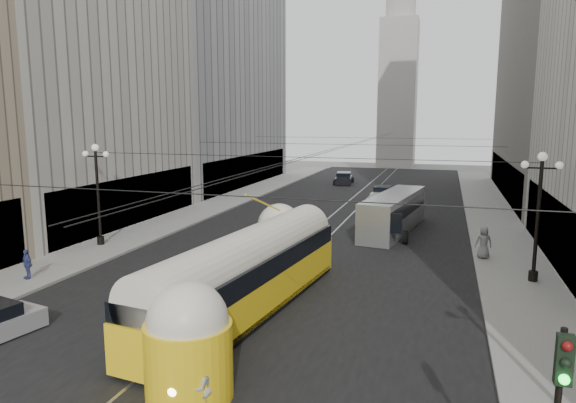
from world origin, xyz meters
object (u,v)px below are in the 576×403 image
Objects in this scene: streetcar at (248,272)px; pedestrian_sidewalk_left at (27,264)px; pedestrian_sidewalk_right at (484,242)px; city_bus at (394,211)px; pedestrian_crossing_b at (202,387)px; pedestrian_crossing_a at (114,348)px.

streetcar reaches higher than pedestrian_sidewalk_left.
city_bus is at bearing -57.14° from pedestrian_sidewalk_right.
city_bus is at bearing -166.17° from pedestrian_crossing_b.
city_bus is 5.87× the size of pedestrian_sidewalk_right.
pedestrian_sidewalk_right is (5.70, -6.28, -0.41)m from city_bus.
pedestrian_crossing_b is at bearing -78.03° from streetcar.
city_bus is 24.52m from pedestrian_crossing_a.
pedestrian_sidewalk_right is (8.42, 18.78, 0.27)m from pedestrian_crossing_b.
pedestrian_crossing_b reaches higher than pedestrian_crossing_a.
pedestrian_crossing_b is at bearing -82.09° from pedestrian_crossing_a.
pedestrian_sidewalk_right is 1.24× the size of pedestrian_sidewalk_left.
city_bus is at bearing 64.68° from pedestrian_sidewalk_left.
city_bus reaches higher than pedestrian_crossing_a.
pedestrian_crossing_a is 21.26m from pedestrian_sidewalk_right.
streetcar reaches higher than pedestrian_sidewalk_right.
pedestrian_sidewalk_left reaches higher than pedestrian_crossing_b.
streetcar is 12.11m from pedestrian_sidewalk_left.
city_bus is 7.29× the size of pedestrian_sidewalk_left.
pedestrian_crossing_b is 15.84m from pedestrian_sidewalk_left.
pedestrian_sidewalk_left reaches higher than pedestrian_crossing_a.
pedestrian_sidewalk_left is (-13.66, 8.02, 0.09)m from pedestrian_crossing_b.
streetcar is 7.72m from pedestrian_crossing_b.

